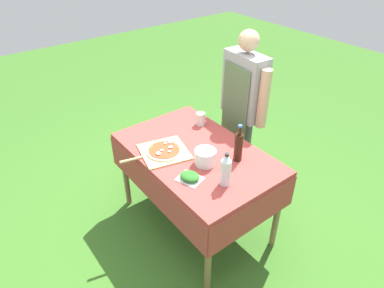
% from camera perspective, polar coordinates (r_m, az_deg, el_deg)
% --- Properties ---
extents(ground_plane, '(12.00, 12.00, 0.00)m').
position_cam_1_polar(ground_plane, '(3.31, 0.63, -12.81)').
color(ground_plane, '#386B23').
extents(prep_table, '(1.36, 0.88, 0.81)m').
position_cam_1_polar(prep_table, '(2.83, 0.72, -2.86)').
color(prep_table, '#A83D38').
rests_on(prep_table, ground).
extents(person_cook, '(0.61, 0.23, 1.62)m').
position_cam_1_polar(person_cook, '(3.27, 8.50, 7.07)').
color(person_cook, '#4C4C51').
rests_on(person_cook, ground).
extents(pizza_on_peel, '(0.44, 0.58, 0.05)m').
position_cam_1_polar(pizza_on_peel, '(2.76, -4.83, -1.24)').
color(pizza_on_peel, tan).
rests_on(pizza_on_peel, prep_table).
extents(oil_bottle, '(0.07, 0.07, 0.31)m').
position_cam_1_polar(oil_bottle, '(2.64, 7.75, -0.40)').
color(oil_bottle, black).
rests_on(oil_bottle, prep_table).
extents(water_bottle, '(0.08, 0.08, 0.27)m').
position_cam_1_polar(water_bottle, '(2.39, 5.65, -4.32)').
color(water_bottle, silver).
rests_on(water_bottle, prep_table).
extents(herb_container, '(0.21, 0.19, 0.05)m').
position_cam_1_polar(herb_container, '(2.48, -0.36, -5.46)').
color(herb_container, silver).
rests_on(herb_container, prep_table).
extents(mixing_tub, '(0.17, 0.17, 0.12)m').
position_cam_1_polar(mixing_tub, '(2.61, 2.23, -2.19)').
color(mixing_tub, silver).
rests_on(mixing_tub, prep_table).
extents(sauce_jar, '(0.08, 0.08, 0.12)m').
position_cam_1_polar(sauce_jar, '(3.11, 1.43, 4.10)').
color(sauce_jar, silver).
rests_on(sauce_jar, prep_table).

